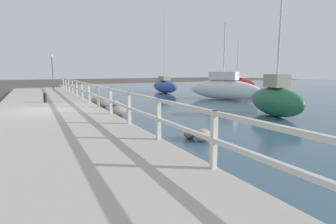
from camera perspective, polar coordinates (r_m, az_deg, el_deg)
ground_plane at (r=13.09m, az=-24.27°, el=-0.98°), size 120.00×120.00×0.00m
dock_walkway at (r=13.07m, az=-24.32°, el=-0.28°), size 4.62×36.00×0.32m
railing at (r=13.26m, az=-14.98°, el=4.12°), size 0.10×32.50×1.06m
boulder_near_dock at (r=7.85m, az=7.52°, el=-4.98°), size 0.52×0.46×0.39m
boulder_upstream at (r=15.73m, az=-11.38°, el=1.85°), size 0.49×0.44×0.37m
boulder_downstream at (r=12.31m, az=-10.65°, el=0.29°), size 0.68×0.62×0.51m
boulder_water_edge at (r=8.11m, az=4.85°, el=-4.78°), size 0.41×0.37×0.31m
boulder_mid_strip at (r=16.82m, az=-15.26°, el=2.34°), size 0.63×0.57×0.47m
boulder_far_strip at (r=15.42m, az=-13.98°, el=1.97°), size 0.74×0.66×0.55m
mooring_bollard at (r=16.23m, az=-25.20°, el=2.88°), size 0.18×0.18×0.56m
dock_lamp at (r=24.28m, az=-23.87°, el=8.89°), size 0.21×0.21×3.11m
sailboat_red at (r=28.70m, az=14.75°, el=6.00°), size 1.72×5.71×5.27m
sailboat_white at (r=19.71m, az=11.92°, el=5.10°), size 3.23×5.47×5.39m
sailboat_blue at (r=25.15m, az=-0.76°, el=5.73°), size 1.09×4.51×7.38m
sailboat_green at (r=13.03m, az=22.37°, el=2.51°), size 1.73×3.60×5.47m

